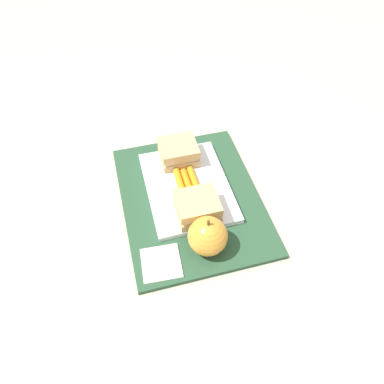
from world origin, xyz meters
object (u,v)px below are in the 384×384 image
object	(u,v)px
sandwich_half_left	(179,152)
carrot_sticks_bundle	(187,182)
food_tray	(187,187)
apple	(206,237)
sandwich_half_right	(197,207)
paper_napkin	(161,263)

from	to	relation	value
sandwich_half_left	carrot_sticks_bundle	xyz separation A→B (m)	(0.08, 0.00, -0.01)
food_tray	apple	size ratio (longest dim) A/B	2.73
sandwich_half_left	apple	bearing A→B (deg)	-1.02
sandwich_half_right	apple	bearing A→B (deg)	-3.31
carrot_sticks_bundle	sandwich_half_right	bearing A→B (deg)	-0.01
sandwich_half_left	sandwich_half_right	xyz separation A→B (m)	(0.16, 0.00, 0.00)
sandwich_half_right	carrot_sticks_bundle	world-z (taller)	sandwich_half_right
food_tray	paper_napkin	bearing A→B (deg)	-29.37
carrot_sticks_bundle	apple	bearing A→B (deg)	-1.56
carrot_sticks_bundle	apple	size ratio (longest dim) A/B	0.90
food_tray	sandwich_half_right	world-z (taller)	sandwich_half_right
sandwich_half_left	carrot_sticks_bundle	bearing A→B (deg)	0.01
sandwich_half_right	apple	size ratio (longest dim) A/B	0.95
sandwich_half_left	carrot_sticks_bundle	distance (m)	0.08
paper_napkin	sandwich_half_left	bearing A→B (deg)	159.28
sandwich_half_left	paper_napkin	world-z (taller)	sandwich_half_left
food_tray	sandwich_half_left	world-z (taller)	sandwich_half_left
food_tray	apple	distance (m)	0.15
apple	paper_napkin	size ratio (longest dim) A/B	1.20
food_tray	paper_napkin	world-z (taller)	food_tray
sandwich_half_right	sandwich_half_left	bearing A→B (deg)	180.00
food_tray	carrot_sticks_bundle	bearing A→B (deg)	178.71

